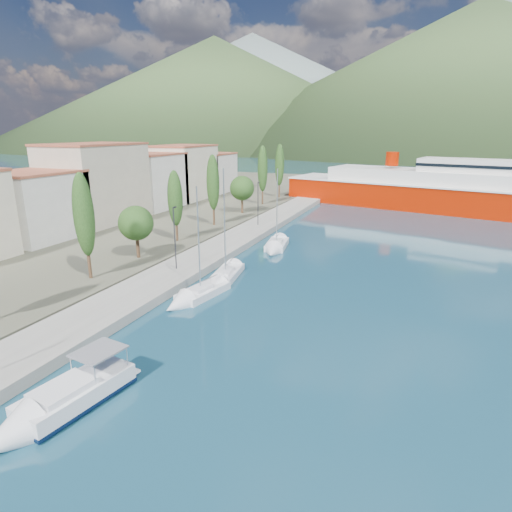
% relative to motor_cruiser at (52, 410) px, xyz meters
% --- Properties ---
extents(ground, '(1400.00, 1400.00, 0.00)m').
position_rel_motor_cruiser_xyz_m(ground, '(3.06, 125.30, -0.50)').
color(ground, navy).
extents(quay, '(5.00, 88.00, 0.80)m').
position_rel_motor_cruiser_xyz_m(quay, '(-5.94, 31.30, -0.10)').
color(quay, gray).
rests_on(quay, ground).
extents(land_strip, '(70.00, 148.00, 0.70)m').
position_rel_motor_cruiser_xyz_m(land_strip, '(-43.94, 41.30, -0.15)').
color(land_strip, '#565644').
rests_on(land_strip, ground).
extents(town_buildings, '(9.20, 69.20, 11.30)m').
position_rel_motor_cruiser_xyz_m(town_buildings, '(-28.94, 42.21, 5.06)').
color(town_buildings, beige).
rests_on(town_buildings, land_strip).
extents(tree_row, '(3.94, 65.06, 10.46)m').
position_rel_motor_cruiser_xyz_m(tree_row, '(-11.95, 38.40, 5.20)').
color(tree_row, '#47301E').
rests_on(tree_row, land_strip).
extents(lamp_posts, '(0.15, 44.22, 6.06)m').
position_rel_motor_cruiser_xyz_m(lamp_posts, '(-5.94, 20.65, 3.58)').
color(lamp_posts, '#2D2D33').
rests_on(lamp_posts, quay).
extents(motor_cruiser, '(3.57, 8.53, 3.05)m').
position_rel_motor_cruiser_xyz_m(motor_cruiser, '(0.00, 0.00, 0.00)').
color(motor_cruiser, black).
rests_on(motor_cruiser, ground).
extents(sailboat_near, '(3.37, 7.44, 10.32)m').
position_rel_motor_cruiser_xyz_m(sailboat_near, '(-1.42, 15.68, -0.22)').
color(sailboat_near, silver).
rests_on(sailboat_near, ground).
extents(sailboat_mid, '(3.23, 8.09, 11.32)m').
position_rel_motor_cruiser_xyz_m(sailboat_mid, '(-0.98, 20.52, -0.22)').
color(sailboat_mid, silver).
rests_on(sailboat_mid, ground).
extents(sailboat_far, '(3.41, 7.35, 10.39)m').
position_rel_motor_cruiser_xyz_m(sailboat_far, '(-0.13, 33.06, -0.21)').
color(sailboat_far, silver).
rests_on(sailboat_far, ground).
extents(ferry, '(53.57, 22.18, 10.41)m').
position_rel_motor_cruiser_xyz_m(ferry, '(16.45, 70.19, 2.67)').
color(ferry, '#A11700').
rests_on(ferry, ground).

